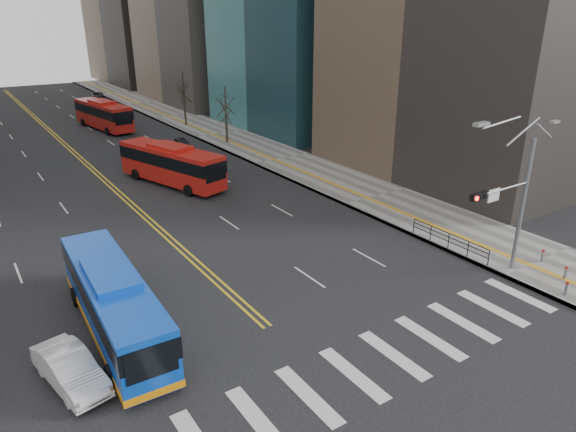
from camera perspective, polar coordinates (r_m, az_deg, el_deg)
The scene contains 14 objects.
ground at distance 22.36m, azimuth 4.83°, elevation -18.15°, with size 220.00×220.00×0.00m, color black.
sidewalk_right at distance 66.37m, azimuth -7.63°, elevation 9.07°, with size 7.00×130.00×0.15m, color slate.
crosswalk at distance 22.35m, azimuth 4.83°, elevation -18.13°, with size 26.70×4.00×0.01m.
centerline at distance 70.57m, azimuth -24.34°, elevation 8.04°, with size 0.55×100.00×0.01m.
signal_mast at distance 30.57m, azimuth 23.37°, elevation 1.84°, with size 5.37×0.37×9.39m.
pedestrian_railing at distance 34.51m, azimuth 17.44°, elevation -2.38°, with size 0.06×6.06×1.02m.
bollards at distance 33.21m, azimuth 27.77°, elevation -5.47°, with size 2.87×3.17×0.78m.
street_trees at distance 48.85m, azimuth -28.91°, elevation 7.85°, with size 35.20×47.20×7.60m.
blue_bus at distance 25.62m, azimuth -18.81°, elevation -8.89°, with size 3.01×11.61×3.37m.
red_bus_near at distance 46.67m, azimuth -12.86°, elevation 5.82°, with size 5.89×11.64×3.60m.
red_bus_far at distance 72.58m, azimuth -19.84°, elevation 10.69°, with size 4.49×12.11×3.74m.
car_white at distance 23.61m, azimuth -23.06°, elevation -15.36°, with size 1.57×4.50×1.48m, color white.
car_dark_mid at distance 59.48m, azimuth -11.71°, elevation 7.89°, with size 1.45×3.60×1.23m, color black.
car_dark_far at distance 99.26m, azimuth -20.37°, elevation 12.40°, with size 2.08×4.50×1.25m, color black.
Camera 1 is at (-11.01, -13.23, 14.27)m, focal length 32.00 mm.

